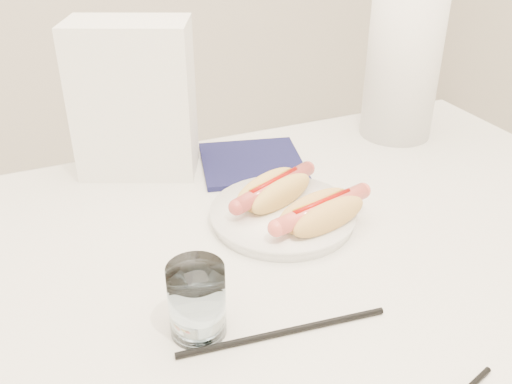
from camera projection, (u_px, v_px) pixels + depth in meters
name	position (u px, v px, depth m)	size (l,w,h in m)	color
table	(267.00, 303.00, 0.75)	(1.20, 0.80, 0.75)	silver
plate	(283.00, 217.00, 0.81)	(0.20, 0.20, 0.02)	white
hotdog_left	(274.00, 191.00, 0.82)	(0.15, 0.11, 0.04)	#EDBD5E
hotdog_right	(322.00, 213.00, 0.76)	(0.16, 0.09, 0.04)	#E8B15A
water_glass	(197.00, 300.00, 0.60)	(0.06, 0.06, 0.09)	white
chopstick_near	(283.00, 332.00, 0.61)	(0.01, 0.01, 0.24)	black
napkin_box	(134.00, 99.00, 0.90)	(0.18, 0.10, 0.25)	white
navy_napkin	(252.00, 162.00, 0.97)	(0.17, 0.17, 0.01)	#13143D
paper_towel_roll	(404.00, 58.00, 1.01)	(0.13, 0.13, 0.29)	white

